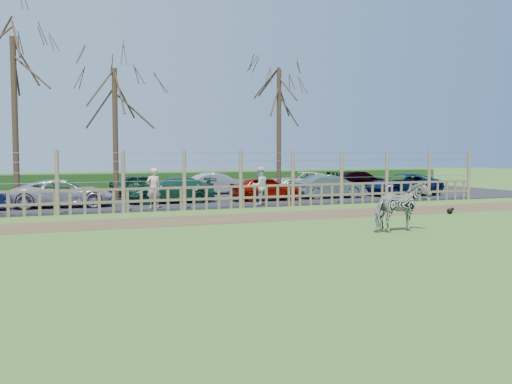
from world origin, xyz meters
name	(u,v)px	position (x,y,z in m)	size (l,w,h in m)	color
ground	(256,237)	(0.00, 0.00, 0.00)	(120.00, 120.00, 0.00)	#6EA436
dirt_strip	(210,219)	(0.00, 4.50, 0.01)	(34.00, 2.80, 0.01)	brown
asphalt	(153,198)	(0.00, 14.50, 0.02)	(44.00, 13.00, 0.04)	#232326
hedge	(130,182)	(0.00, 21.50, 0.55)	(46.00, 2.00, 1.10)	#1E4716
fence	(184,191)	(0.00, 8.00, 0.80)	(30.16, 0.16, 2.50)	brown
tree_left	(14,80)	(-6.50, 12.50, 5.62)	(4.80, 4.80, 7.88)	#3D2B1E
tree_mid	(115,102)	(-2.00, 13.50, 4.87)	(4.80, 4.80, 6.83)	#3D2B1E
tree_right	(279,101)	(7.00, 14.00, 5.24)	(4.80, 4.80, 7.35)	#3D2B1E
zebra	(402,207)	(4.50, -0.69, 0.76)	(0.82, 1.80, 1.52)	gray
visitor_a	(154,188)	(-1.11, 8.89, 0.90)	(0.63, 0.41, 1.72)	beige
visitor_b	(260,186)	(3.66, 8.65, 0.90)	(0.84, 0.65, 1.72)	silver
crow	(450,211)	(9.33, 2.76, 0.12)	(0.31, 0.23, 0.25)	black
car_2	(63,193)	(-4.61, 11.07, 0.64)	(1.99, 4.32, 1.20)	silver
car_3	(171,190)	(0.23, 11.37, 0.64)	(1.68, 4.13, 1.20)	#1C503A
car_4	(266,188)	(4.88, 10.85, 0.64)	(1.42, 3.52, 1.20)	#8E0E03
car_5	(331,186)	(8.63, 11.02, 0.64)	(1.27, 3.64, 1.20)	#4F6469
car_6	(403,185)	(13.19, 11.00, 0.64)	(1.99, 4.32, 1.20)	#0C1D50
car_10	(143,185)	(-0.30, 15.67, 0.64)	(1.42, 3.52, 1.20)	#245134
car_11	(217,183)	(4.01, 15.92, 0.64)	(1.27, 3.64, 1.20)	#B2B5C0
car_12	(302,182)	(9.39, 15.94, 0.64)	(1.99, 4.32, 1.20)	silver
car_13	(360,181)	(13.34, 15.63, 0.64)	(1.68, 4.13, 1.20)	black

